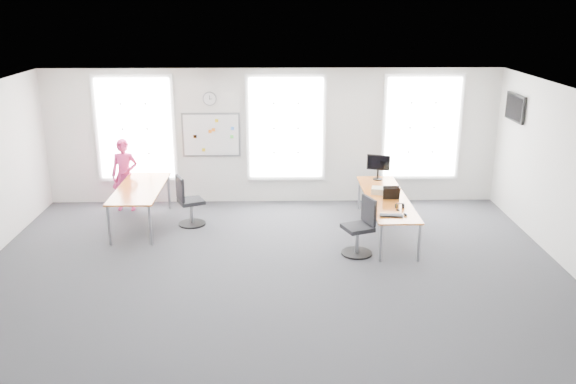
{
  "coord_description": "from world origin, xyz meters",
  "views": [
    {
      "loc": [
        0.06,
        -9.21,
        4.4
      ],
      "look_at": [
        0.29,
        1.2,
        1.1
      ],
      "focal_mm": 38.0,
      "sensor_mm": 36.0,
      "label": 1
    }
  ],
  "objects_px": {
    "chair_right": "(361,230)",
    "person": "(125,175)",
    "keyboard": "(391,216)",
    "desk_left": "(140,191)",
    "chair_left": "(188,204)",
    "monitor": "(378,165)",
    "desk_right": "(386,199)",
    "headphones": "(399,206)"
  },
  "relations": [
    {
      "from": "desk_left",
      "to": "chair_left",
      "type": "bearing_deg",
      "value": -0.34
    },
    {
      "from": "chair_right",
      "to": "keyboard",
      "type": "xyz_separation_m",
      "value": [
        0.54,
        -0.02,
        0.27
      ]
    },
    {
      "from": "chair_right",
      "to": "person",
      "type": "relative_size",
      "value": 0.67
    },
    {
      "from": "chair_left",
      "to": "desk_left",
      "type": "bearing_deg",
      "value": 65.29
    },
    {
      "from": "desk_right",
      "to": "desk_left",
      "type": "distance_m",
      "value": 4.9
    },
    {
      "from": "desk_right",
      "to": "keyboard",
      "type": "bearing_deg",
      "value": -95.68
    },
    {
      "from": "desk_left",
      "to": "chair_right",
      "type": "xyz_separation_m",
      "value": [
        4.24,
        -1.54,
        -0.28
      ]
    },
    {
      "from": "chair_right",
      "to": "desk_right",
      "type": "bearing_deg",
      "value": 127.72
    },
    {
      "from": "chair_left",
      "to": "person",
      "type": "distance_m",
      "value": 1.81
    },
    {
      "from": "monitor",
      "to": "desk_right",
      "type": "bearing_deg",
      "value": -72.91
    },
    {
      "from": "desk_right",
      "to": "headphones",
      "type": "distance_m",
      "value": 0.67
    },
    {
      "from": "desk_right",
      "to": "person",
      "type": "bearing_deg",
      "value": 164.94
    },
    {
      "from": "desk_right",
      "to": "monitor",
      "type": "relative_size",
      "value": 5.42
    },
    {
      "from": "desk_left",
      "to": "monitor",
      "type": "distance_m",
      "value": 4.97
    },
    {
      "from": "keyboard",
      "to": "desk_left",
      "type": "bearing_deg",
      "value": 172.64
    },
    {
      "from": "desk_left",
      "to": "chair_left",
      "type": "distance_m",
      "value": 0.99
    },
    {
      "from": "desk_right",
      "to": "desk_left",
      "type": "xyz_separation_m",
      "value": [
        -4.88,
        0.47,
        0.07
      ]
    },
    {
      "from": "desk_right",
      "to": "monitor",
      "type": "distance_m",
      "value": 1.26
    },
    {
      "from": "chair_right",
      "to": "monitor",
      "type": "distance_m",
      "value": 2.44
    },
    {
      "from": "chair_right",
      "to": "chair_left",
      "type": "height_order",
      "value": "chair_right"
    },
    {
      "from": "desk_right",
      "to": "desk_left",
      "type": "bearing_deg",
      "value": 174.47
    },
    {
      "from": "chair_right",
      "to": "person",
      "type": "xyz_separation_m",
      "value": [
        -4.77,
        2.52,
        0.33
      ]
    },
    {
      "from": "chair_left",
      "to": "chair_right",
      "type": "bearing_deg",
      "value": -139.4
    },
    {
      "from": "chair_left",
      "to": "person",
      "type": "relative_size",
      "value": 0.66
    },
    {
      "from": "chair_left",
      "to": "monitor",
      "type": "relative_size",
      "value": 1.91
    },
    {
      "from": "person",
      "to": "monitor",
      "type": "height_order",
      "value": "person"
    },
    {
      "from": "keyboard",
      "to": "chair_left",
      "type": "bearing_deg",
      "value": 168.63
    },
    {
      "from": "desk_right",
      "to": "keyboard",
      "type": "distance_m",
      "value": 1.09
    },
    {
      "from": "desk_left",
      "to": "monitor",
      "type": "relative_size",
      "value": 4.05
    },
    {
      "from": "keyboard",
      "to": "monitor",
      "type": "xyz_separation_m",
      "value": [
        0.13,
        2.29,
        0.32
      ]
    },
    {
      "from": "keyboard",
      "to": "monitor",
      "type": "bearing_deg",
      "value": 97.48
    },
    {
      "from": "person",
      "to": "keyboard",
      "type": "xyz_separation_m",
      "value": [
        5.3,
        -2.54,
        -0.06
      ]
    },
    {
      "from": "desk_right",
      "to": "person",
      "type": "xyz_separation_m",
      "value": [
        -5.41,
        1.46,
        0.11
      ]
    },
    {
      "from": "desk_left",
      "to": "keyboard",
      "type": "relative_size",
      "value": 5.37
    },
    {
      "from": "desk_right",
      "to": "desk_left",
      "type": "relative_size",
      "value": 1.34
    },
    {
      "from": "chair_right",
      "to": "headphones",
      "type": "relative_size",
      "value": 6.34
    },
    {
      "from": "chair_right",
      "to": "person",
      "type": "bearing_deg",
      "value": -139.07
    },
    {
      "from": "person",
      "to": "monitor",
      "type": "xyz_separation_m",
      "value": [
        5.43,
        -0.25,
        0.26
      ]
    },
    {
      "from": "keyboard",
      "to": "monitor",
      "type": "relative_size",
      "value": 0.75
    },
    {
      "from": "keyboard",
      "to": "person",
      "type": "bearing_deg",
      "value": 165.11
    },
    {
      "from": "person",
      "to": "desk_right",
      "type": "bearing_deg",
      "value": -14.4
    },
    {
      "from": "chair_right",
      "to": "chair_left",
      "type": "distance_m",
      "value": 3.63
    }
  ]
}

